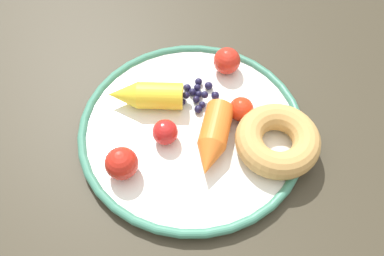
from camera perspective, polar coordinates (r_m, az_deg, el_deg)
dining_table at (r=0.65m, az=1.54°, el=-4.35°), size 1.13×0.97×0.71m
plate at (r=0.58m, az=-0.00°, el=-0.16°), size 0.32×0.32×0.02m
carrot_orange at (r=0.55m, az=2.89°, el=-1.53°), size 0.10×0.10×0.04m
carrot_yellow at (r=0.59m, az=-6.42°, el=4.46°), size 0.09×0.11×0.04m
donut at (r=0.56m, az=11.62°, el=-1.68°), size 0.12×0.12×0.04m
blueberry_pile at (r=0.61m, az=0.88°, el=4.67°), size 0.06×0.06×0.02m
tomato_near at (r=0.63m, az=4.80°, el=9.14°), size 0.04×0.04×0.04m
tomato_mid at (r=0.53m, az=-9.61°, el=-4.79°), size 0.04×0.04×0.04m
tomato_far at (r=0.56m, az=-3.69°, el=-0.58°), size 0.03×0.03×0.03m
tomato_extra at (r=0.58m, az=6.73°, el=2.56°), size 0.03×0.03×0.03m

